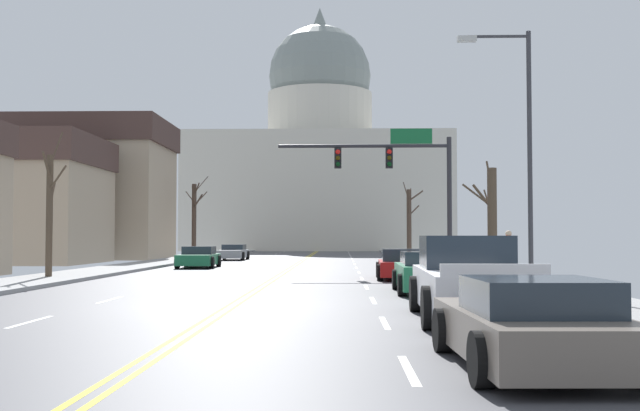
# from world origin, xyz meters

# --- Properties ---
(ground) EXTENTS (20.00, 180.00, 0.20)m
(ground) POSITION_xyz_m (0.00, -0.00, 0.02)
(ground) COLOR #48484D
(signal_gantry) EXTENTS (7.91, 0.41, 6.48)m
(signal_gantry) POSITION_xyz_m (5.35, 16.29, 4.74)
(signal_gantry) COLOR #28282D
(signal_gantry) RESTS_ON ground
(street_lamp_right) EXTENTS (2.16, 0.24, 7.61)m
(street_lamp_right) POSITION_xyz_m (7.92, 4.08, 4.65)
(street_lamp_right) COLOR #333338
(street_lamp_right) RESTS_ON ground
(capitol_building) EXTENTS (31.60, 23.64, 31.42)m
(capitol_building) POSITION_xyz_m (0.00, 79.04, 10.35)
(capitol_building) COLOR beige
(capitol_building) RESTS_ON ground
(sedan_near_00) EXTENTS (2.17, 4.30, 1.20)m
(sedan_near_00) POSITION_xyz_m (5.10, 11.88, 0.55)
(sedan_near_00) COLOR #B71414
(sedan_near_00) RESTS_ON ground
(sedan_near_01) EXTENTS (2.03, 4.34, 1.24)m
(sedan_near_01) POSITION_xyz_m (5.27, 4.62, 0.60)
(sedan_near_01) COLOR #1E7247
(sedan_near_01) RESTS_ON ground
(pickup_truck_near_02) EXTENTS (2.37, 5.66, 1.71)m
(pickup_truck_near_02) POSITION_xyz_m (5.29, -2.60, 0.75)
(pickup_truck_near_02) COLOR silver
(pickup_truck_near_02) RESTS_ON ground
(sedan_near_03) EXTENTS (2.14, 4.31, 1.17)m
(sedan_near_03) POSITION_xyz_m (5.08, -8.38, 0.55)
(sedan_near_03) COLOR #6B6056
(sedan_near_03) RESTS_ON ground
(sedan_oncoming_00) EXTENTS (2.09, 4.30, 1.15)m
(sedan_oncoming_00) POSITION_xyz_m (-5.04, 22.69, 0.54)
(sedan_oncoming_00) COLOR #1E7247
(sedan_oncoming_00) RESTS_ON ground
(sedan_oncoming_01) EXTENTS (1.97, 4.35, 1.11)m
(sedan_oncoming_01) POSITION_xyz_m (-5.03, 35.99, 0.53)
(sedan_oncoming_01) COLOR #9EA3A8
(sedan_oncoming_01) RESTS_ON ground
(flank_building_00) EXTENTS (13.19, 9.43, 10.51)m
(flank_building_00) POSITION_xyz_m (-17.17, 39.02, 5.32)
(flank_building_00) COLOR tan
(flank_building_00) RESTS_ON ground
(flank_building_02) EXTENTS (9.33, 9.22, 7.96)m
(flank_building_02) POSITION_xyz_m (-17.27, 28.71, 4.04)
(flank_building_02) COLOR tan
(flank_building_02) RESTS_ON ground
(bare_tree_00) EXTENTS (1.42, 2.33, 5.77)m
(bare_tree_00) POSITION_xyz_m (7.89, 39.55, 2.85)
(bare_tree_00) COLOR #423328
(bare_tree_00) RESTS_ON ground
(bare_tree_01) EXTENTS (1.30, 2.18, 5.73)m
(bare_tree_01) POSITION_xyz_m (-8.63, 10.84, 2.69)
(bare_tree_01) COLOR #4C3D2D
(bare_tree_01) RESTS_ON ground
(bare_tree_02) EXTENTS (1.23, 1.49, 4.52)m
(bare_tree_02) POSITION_xyz_m (8.38, 10.70, 2.30)
(bare_tree_02) COLOR #4C3D2D
(bare_tree_02) RESTS_ON ground
(bare_tree_03) EXTENTS (1.91, 2.87, 6.33)m
(bare_tree_03) POSITION_xyz_m (-8.77, 40.61, 3.16)
(bare_tree_03) COLOR #423328
(bare_tree_03) RESTS_ON ground
(pedestrian_01) EXTENTS (0.35, 0.34, 1.75)m
(pedestrian_01) POSITION_xyz_m (8.48, 8.25, 1.12)
(pedestrian_01) COLOR #33333D
(pedestrian_01) RESTS_ON ground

